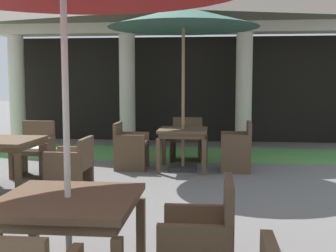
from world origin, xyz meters
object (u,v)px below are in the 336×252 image
Objects in this scene: patio_chair_near_foreground_north at (34,151)px; patio_chair_mid_right_west at (130,147)px; patio_umbrella_mid_right at (183,19)px; patio_table_near_foreground at (2,146)px; patio_chair_mid_right_east at (237,147)px; patio_table_mid_right at (183,135)px; patio_table_mid_left at (68,210)px; patio_chair_mid_right_north at (187,140)px; patio_chair_near_foreground_east at (72,167)px; patio_chair_mid_left_east at (201,246)px.

patio_chair_mid_right_west is at bearing -151.48° from patio_chair_near_foreground_north.
patio_chair_mid_right_west is (-0.95, 0.00, -2.23)m from patio_umbrella_mid_right.
patio_umbrella_mid_right is (2.45, 1.78, 1.98)m from patio_table_near_foreground.
patio_chair_mid_right_east is at bearing -0.24° from patio_umbrella_mid_right.
patio_table_mid_right is 0.29× the size of patio_umbrella_mid_right.
patio_table_mid_left is 5.66m from patio_chair_mid_right_north.
patio_chair_near_foreground_north reaches higher than patio_chair_mid_right_west.
patio_chair_mid_right_north reaches higher than patio_table_mid_left.
patio_chair_near_foreground_east is at bearing -128.27° from patio_umbrella_mid_right.
patio_chair_mid_right_north is (0.00, 0.95, -0.21)m from patio_table_mid_right.
patio_chair_mid_left_east is 1.08× the size of patio_chair_mid_right_west.
patio_chair_mid_left_east is at bearing -84.18° from patio_table_mid_right.
patio_chair_mid_right_east is at bearing 90.00° from patio_chair_mid_right_west.
patio_chair_mid_right_east is (0.47, 4.68, 0.01)m from patio_chair_mid_left_east.
patio_table_near_foreground is at bearing -39.88° from patio_chair_mid_right_west.
patio_chair_near_foreground_east is 3.45m from patio_chair_mid_left_east.
patio_chair_mid_right_west is at bearing 179.76° from patio_umbrella_mid_right.
patio_table_near_foreground is 1.18× the size of patio_table_mid_right.
patio_chair_near_foreground_north is 1.65m from patio_chair_mid_right_west.
patio_umbrella_mid_right reaches higher than patio_chair_mid_right_west.
patio_umbrella_mid_right is 2.41m from patio_chair_mid_right_east.
patio_table_mid_left is 4.72m from patio_chair_mid_right_west.
patio_chair_near_foreground_east is 0.79× the size of patio_table_mid_left.
patio_table_mid_left is at bearing -160.57° from patio_chair_near_foreground_east.
patio_umbrella_mid_right reaches higher than patio_chair_near_foreground_north.
patio_chair_mid_right_north is (-0.94, 0.95, -0.00)m from patio_chair_mid_right_east.
patio_chair_mid_left_east reaches higher than patio_chair_mid_right_east.
patio_table_mid_left is 1.12× the size of patio_chair_mid_left_east.
patio_chair_mid_right_east is 1.04× the size of patio_chair_mid_right_north.
patio_table_mid_left is at bearing 163.14° from patio_chair_mid_right_east.
patio_umbrella_mid_right is (0.00, 0.00, 2.01)m from patio_table_mid_right.
patio_chair_near_foreground_east is 0.88× the size of patio_chair_mid_left_east.
patio_chair_mid_right_east is (0.95, -0.00, -2.21)m from patio_umbrella_mid_right.
patio_chair_near_foreground_east is 0.91× the size of patio_chair_mid_right_east.
patio_chair_mid_left_east is (1.90, -2.88, 0.02)m from patio_chair_near_foreground_east.
patio_chair_near_foreground_east is 0.27× the size of patio_umbrella_mid_right.
patio_chair_mid_right_west is at bearing -13.17° from patio_chair_near_foreground_east.
patio_table_mid_left is 1.18× the size of patio_table_mid_right.
patio_table_near_foreground is 1.06m from patio_chair_near_foreground_east.
patio_chair_mid_left_east is (2.90, -3.93, -0.00)m from patio_chair_near_foreground_north.
patio_table_near_foreground is 4.13m from patio_chair_mid_left_east.
patio_chair_mid_right_west is (-0.95, 0.00, -0.23)m from patio_table_mid_right.
patio_chair_mid_left_east reaches higher than patio_chair_mid_right_north.
patio_table_near_foreground is at bearing -144.04° from patio_table_mid_right.
patio_chair_near_foreground_east is at bearing 134.82° from patio_chair_near_foreground_north.
patio_chair_mid_right_east is (3.37, 0.74, 0.01)m from patio_chair_near_foreground_north.
patio_table_near_foreground is 1.06m from patio_chair_near_foreground_north.
patio_chair_near_foreground_north is 4.40m from patio_table_mid_left.
patio_table_near_foreground is 0.35× the size of patio_umbrella_mid_right.
patio_chair_mid_right_east is 1.90m from patio_chair_mid_right_west.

